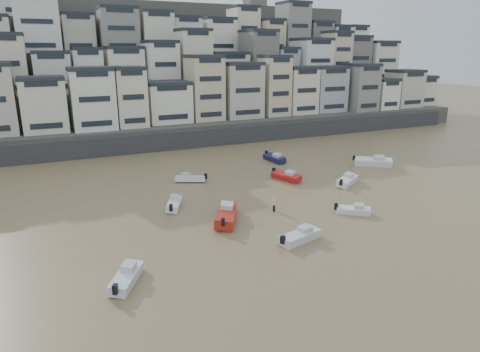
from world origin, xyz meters
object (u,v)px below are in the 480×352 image
boat_b (353,209)px  boat_i (274,157)px  boat_j (126,275)px  person_pink (274,204)px  boat_d (347,179)px  boat_a (300,235)px  boat_f (174,203)px  boat_c (226,213)px  boat_e (286,175)px  boat_g (373,161)px  boat_h (190,177)px

boat_b → boat_i: boat_i is taller
boat_j → person_pink: size_ratio=2.99×
boat_j → boat_i: bearing=-16.2°
boat_d → boat_j: boat_d is taller
boat_a → boat_b: 10.51m
boat_a → boat_j: boat_a is taller
boat_f → boat_j: boat_j is taller
boat_c → boat_i: (18.13, 21.37, -0.21)m
boat_a → boat_e: (9.60, 18.95, -0.00)m
boat_c → boat_g: (31.52, 11.76, -0.05)m
boat_f → boat_h: (5.27, 9.52, 0.00)m
boat_h → boat_j: bearing=86.1°
boat_g → boat_j: 48.90m
boat_j → person_pink: person_pink is taller
boat_j → boat_g: bearing=-35.6°
boat_e → boat_g: 17.26m
boat_b → boat_j: (-27.25, -4.68, 0.13)m
boat_a → boat_c: size_ratio=0.76×
boat_f → boat_c: bearing=-123.0°
boat_f → boat_g: bearing=-57.4°
boat_a → boat_f: (-8.89, 14.58, -0.07)m
boat_a → boat_h: size_ratio=1.10×
boat_a → boat_b: boat_a is taller
boat_j → boat_h: bearing=0.4°
boat_d → boat_f: size_ratio=1.14×
boat_a → boat_g: (26.83, 19.84, 0.18)m
boat_b → boat_c: boat_c is taller
boat_i → boat_j: bearing=-50.7°
boat_e → boat_a: bearing=-46.3°
boat_g → boat_i: 16.48m
boat_b → person_pink: person_pink is taller
boat_a → boat_f: boat_a is taller
boat_a → boat_c: bearing=104.9°
boat_a → boat_b: size_ratio=1.24×
boat_b → boat_g: 23.40m
boat_g → boat_i: size_ratio=1.21×
person_pink → boat_i: bearing=60.8°
boat_f → boat_j: 17.69m
boat_e → person_pink: bearing=-56.4°
boat_h → boat_j: boat_j is taller
boat_a → boat_b: bearing=5.9°
boat_h → person_pink: 16.55m
boat_a → boat_g: boat_g is taller
boat_c → boat_e: (14.29, 10.87, -0.23)m
boat_g → person_pink: bearing=-118.6°
boat_c → boat_g: boat_c is taller
boat_b → boat_c: size_ratio=0.61×
boat_f → boat_g: 36.11m
boat_b → boat_j: size_ratio=0.82×
boat_b → boat_e: 15.16m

